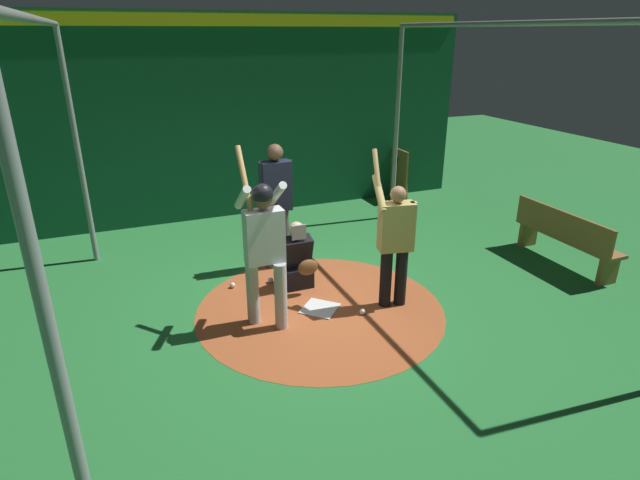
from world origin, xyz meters
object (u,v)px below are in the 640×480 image
batter (264,242)px  baseball_0 (233,285)px  home_plate (320,308)px  catcher (297,262)px  baseball_1 (362,312)px  bat_rack (396,174)px  visitor (395,238)px  umpire (276,200)px  baseball_2 (270,280)px  bench (565,236)px

batter → baseball_0: size_ratio=28.37×
home_plate → catcher: (-0.72, -0.04, 0.36)m
baseball_0 → baseball_1: same height
home_plate → bat_rack: 5.10m
baseball_1 → visitor: bearing=102.4°
batter → umpire: bearing=157.2°
catcher → baseball_1: catcher is taller
catcher → baseball_0: (-0.28, -0.84, -0.33)m
baseball_2 → catcher: bearing=53.9°
visitor → baseball_1: (0.10, -0.47, -0.87)m
visitor → baseball_1: size_ratio=26.54×
home_plate → catcher: size_ratio=0.44×
home_plate → baseball_0: bearing=-138.4°
batter → baseball_2: 1.50m
home_plate → visitor: bearing=76.2°
home_plate → baseball_2: baseball_2 is taller
home_plate → bat_rack: bat_rack is taller
bench → baseball_2: size_ratio=23.83×
baseball_0 → bench: bearing=77.0°
visitor → baseball_0: visitor is taller
home_plate → baseball_2: bearing=-159.3°
bench → visitor: bearing=-87.7°
baseball_0 → baseball_1: bearing=44.9°
visitor → baseball_0: bearing=-112.2°
bat_rack → baseball_1: 5.09m
home_plate → umpire: umpire is taller
home_plate → bench: bench is taller
catcher → bench: size_ratio=0.54×
umpire → bench: (1.55, 3.98, -0.60)m
batter → bat_rack: batter is taller
batter → bat_rack: bearing=134.3°
visitor → bench: visitor is taller
bench → bat_rack: bearing=-171.4°
bat_rack → home_plate: bearing=-40.6°
home_plate → baseball_1: size_ratio=5.68×
visitor → bench: bearing=104.3°
umpire → baseball_1: (1.77, 0.52, -1.00)m
umpire → bench: umpire is taller
umpire → bench: size_ratio=1.05×
bat_rack → baseball_2: size_ratio=14.20×
home_plate → batter: bearing=-83.1°
visitor → baseball_2: (-1.17, -1.27, -0.87)m
catcher → baseball_1: (1.05, 0.48, -0.33)m
home_plate → visitor: visitor is taller
baseball_1 → baseball_2: bearing=-148.1°
catcher → bat_rack: (-3.13, 3.35, 0.12)m
batter → bench: (0.01, 4.62, -0.62)m
bench → baseball_2: (-1.05, -4.26, -0.40)m
bat_rack → baseball_0: 5.09m
baseball_2 → bat_rack: bearing=128.3°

